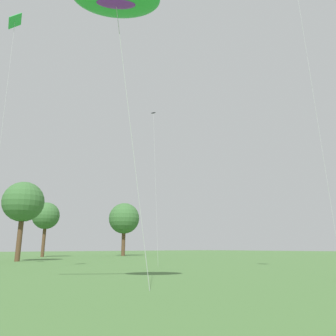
% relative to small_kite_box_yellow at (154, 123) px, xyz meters
% --- Properties ---
extents(small_kite_box_yellow, '(0.66, 1.84, 16.62)m').
position_rel_small_kite_box_yellow_xyz_m(small_kite_box_yellow, '(0.00, 0.00, 0.00)').
color(small_kite_box_yellow, black).
rests_on(small_kite_box_yellow, ground).
extents(small_kite_stunt_black, '(1.10, 1.90, 19.05)m').
position_rel_small_kite_box_yellow_xyz_m(small_kite_stunt_black, '(-15.74, -3.05, 2.49)').
color(small_kite_stunt_black, green).
rests_on(small_kite_stunt_black, ground).
extents(tree_broad_distant, '(5.20, 5.20, 10.41)m').
position_rel_small_kite_box_yellow_xyz_m(tree_broad_distant, '(2.24, 37.12, -7.51)').
color(tree_broad_distant, '#513823').
rests_on(tree_broad_distant, ground).
extents(tree_oak_left, '(5.40, 5.40, 10.51)m').
position_rel_small_kite_box_yellow_xyz_m(tree_oak_left, '(-7.35, 19.20, -7.51)').
color(tree_oak_left, '#513823').
rests_on(tree_oak_left, ground).
extents(tree_oak_right, '(6.71, 6.71, 11.40)m').
position_rel_small_kite_box_yellow_xyz_m(tree_oak_right, '(18.57, 34.38, -7.27)').
color(tree_oak_right, '#513823').
rests_on(tree_oak_right, ground).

